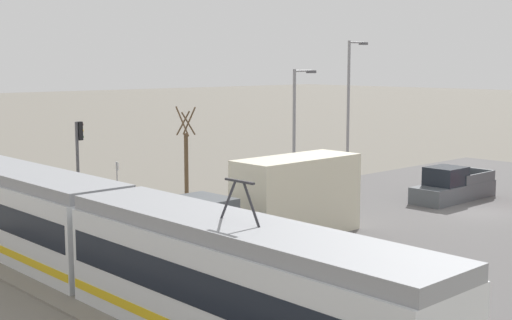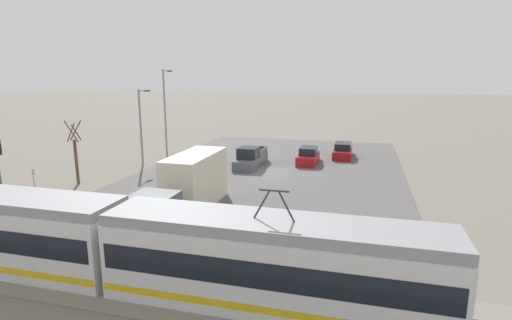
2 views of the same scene
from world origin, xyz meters
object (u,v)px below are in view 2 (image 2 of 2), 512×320
object	(u,v)px
box_truck	(186,187)
no_parking_sign	(34,183)
pickup_truck	(251,158)
sedan_car_1	(343,151)
light_rail_tram	(118,244)
street_lamp_mid_block	(142,121)
sedan_car_0	(308,156)
street_lamp_near_crossing	(165,106)
street_tree	(76,155)

from	to	relation	value
box_truck	no_parking_sign	distance (m)	10.58
box_truck	no_parking_sign	bearing A→B (deg)	6.30
box_truck	pickup_truck	size ratio (longest dim) A/B	1.73
pickup_truck	sedan_car_1	world-z (taller)	pickup_truck
pickup_truck	no_parking_sign	xyz separation A→B (m)	(10.83, 14.71, 0.71)
light_rail_tram	street_lamp_mid_block	xyz separation A→B (m)	(11.09, -20.71, 2.51)
sedan_car_1	pickup_truck	bearing A→B (deg)	-141.17
sedan_car_1	no_parking_sign	size ratio (longest dim) A/B	1.89
sedan_car_0	sedan_car_1	bearing A→B (deg)	51.68
sedan_car_0	street_lamp_near_crossing	distance (m)	16.82
light_rail_tram	street_tree	distance (m)	17.74
sedan_car_1	street_lamp_mid_block	world-z (taller)	street_lamp_mid_block
box_truck	street_lamp_mid_block	distance (m)	15.93
light_rail_tram	box_truck	world-z (taller)	light_rail_tram
box_truck	no_parking_sign	xyz separation A→B (m)	(10.52, 1.16, -0.16)
sedan_car_1	street_lamp_near_crossing	world-z (taller)	street_lamp_near_crossing
sedan_car_0	light_rail_tram	bearing A→B (deg)	-100.21
street_lamp_near_crossing	light_rail_tram	bearing A→B (deg)	113.56
light_rail_tram	street_lamp_mid_block	world-z (taller)	street_lamp_mid_block
box_truck	street_lamp_mid_block	size ratio (longest dim) A/B	1.40
box_truck	street_lamp_near_crossing	xyz separation A→B (m)	(10.69, -17.95, 3.54)
street_tree	street_lamp_mid_block	world-z (taller)	street_lamp_mid_block
box_truck	street_tree	xyz separation A→B (m)	(11.38, -4.05, 0.66)
street_lamp_mid_block	no_parking_sign	distance (m)	13.44
box_truck	pickup_truck	distance (m)	13.58
street_tree	pickup_truck	bearing A→B (deg)	-140.91
street_lamp_near_crossing	no_parking_sign	distance (m)	19.47
sedan_car_0	no_parking_sign	distance (m)	23.61
sedan_car_0	street_tree	bearing A→B (deg)	-144.05
pickup_truck	street_lamp_near_crossing	xyz separation A→B (m)	(11.01, -4.41, 4.41)
sedan_car_0	street_lamp_mid_block	xyz separation A→B (m)	(15.59, 4.24, 3.49)
light_rail_tram	pickup_truck	xyz separation A→B (m)	(0.62, -22.25, -0.91)
street_tree	street_lamp_mid_block	size ratio (longest dim) A/B	0.71
sedan_car_1	no_parking_sign	world-z (taller)	no_parking_sign
pickup_truck	street_lamp_near_crossing	world-z (taller)	street_lamp_near_crossing
light_rail_tram	box_truck	size ratio (longest dim) A/B	2.57
box_truck	sedan_car_0	bearing A→B (deg)	-108.49
pickup_truck	street_lamp_near_crossing	size ratio (longest dim) A/B	0.64
street_tree	street_lamp_near_crossing	distance (m)	14.22
box_truck	street_tree	world-z (taller)	street_tree
light_rail_tram	sedan_car_1	bearing A→B (deg)	-104.74
light_rail_tram	street_tree	size ratio (longest dim) A/B	5.08
light_rail_tram	sedan_car_1	size ratio (longest dim) A/B	5.50
box_truck	no_parking_sign	size ratio (longest dim) A/B	4.03
street_lamp_near_crossing	sedan_car_0	bearing A→B (deg)	173.91
pickup_truck	street_tree	world-z (taller)	street_tree
pickup_truck	box_truck	bearing A→B (deg)	88.68
sedan_car_0	street_lamp_mid_block	world-z (taller)	street_lamp_mid_block
light_rail_tram	street_lamp_near_crossing	bearing A→B (deg)	-66.44
pickup_truck	sedan_car_0	distance (m)	5.78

